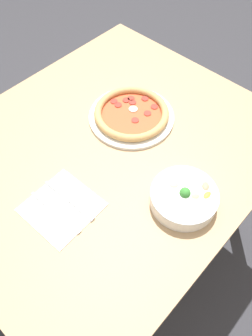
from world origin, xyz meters
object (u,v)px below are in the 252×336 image
(fork, at_px, (68,200))
(knife, at_px, (53,210))
(pizza, at_px, (132,114))
(bowl, at_px, (185,196))

(fork, xyz_separation_m, knife, (0.05, -0.01, -0.00))
(pizza, xyz_separation_m, bowl, (0.15, 0.34, 0.01))
(bowl, relative_size, fork, 1.00)
(knife, bearing_deg, fork, 79.95)
(pizza, relative_size, fork, 1.53)
(pizza, bearing_deg, knife, 11.31)
(pizza, distance_m, knife, 0.44)
(pizza, xyz_separation_m, knife, (0.43, 0.09, -0.01))
(pizza, bearing_deg, bowl, 66.45)
(pizza, relative_size, bowl, 1.53)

